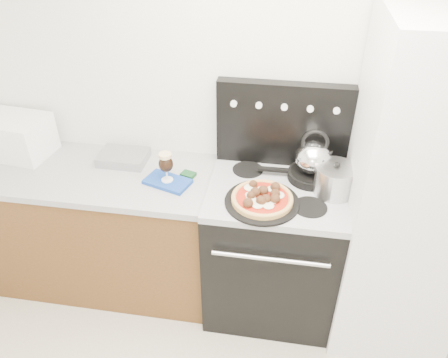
% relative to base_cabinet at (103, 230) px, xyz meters
% --- Properties ---
extents(room_shell, '(3.52, 3.01, 2.52)m').
position_rel_base_cabinet_xyz_m(room_shell, '(1.02, -0.91, 0.82)').
color(room_shell, beige).
rests_on(room_shell, ground).
extents(base_cabinet, '(1.45, 0.60, 0.86)m').
position_rel_base_cabinet_xyz_m(base_cabinet, '(0.00, 0.00, 0.00)').
color(base_cabinet, '#593717').
rests_on(base_cabinet, ground).
extents(countertop, '(1.48, 0.63, 0.04)m').
position_rel_base_cabinet_xyz_m(countertop, '(0.00, 0.00, 0.45)').
color(countertop, '#A7A7AA').
rests_on(countertop, base_cabinet).
extents(stove_body, '(0.76, 0.65, 0.88)m').
position_rel_base_cabinet_xyz_m(stove_body, '(1.10, -0.02, 0.01)').
color(stove_body, black).
rests_on(stove_body, ground).
extents(cooktop, '(0.76, 0.65, 0.04)m').
position_rel_base_cabinet_xyz_m(cooktop, '(1.10, -0.02, 0.47)').
color(cooktop, '#ADADB2').
rests_on(cooktop, stove_body).
extents(backguard, '(0.76, 0.08, 0.50)m').
position_rel_base_cabinet_xyz_m(backguard, '(1.10, 0.25, 0.74)').
color(backguard, black).
rests_on(backguard, cooktop).
extents(fridge, '(0.64, 0.68, 1.90)m').
position_rel_base_cabinet_xyz_m(fridge, '(1.80, -0.05, 0.52)').
color(fridge, silver).
rests_on(fridge, ground).
extents(toaster_oven, '(0.42, 0.33, 0.24)m').
position_rel_base_cabinet_xyz_m(toaster_oven, '(-0.51, 0.12, 0.59)').
color(toaster_oven, white).
rests_on(toaster_oven, countertop).
extents(foil_sheet, '(0.29, 0.21, 0.06)m').
position_rel_base_cabinet_xyz_m(foil_sheet, '(0.16, 0.13, 0.50)').
color(foil_sheet, silver).
rests_on(foil_sheet, countertop).
extents(oven_mitt, '(0.29, 0.22, 0.02)m').
position_rel_base_cabinet_xyz_m(oven_mitt, '(0.49, -0.05, 0.48)').
color(oven_mitt, '#183F9D').
rests_on(oven_mitt, countertop).
extents(beer_glass, '(0.09, 0.09, 0.18)m').
position_rel_base_cabinet_xyz_m(beer_glass, '(0.49, -0.05, 0.58)').
color(beer_glass, black).
rests_on(beer_glass, oven_mitt).
extents(pizza_pan, '(0.41, 0.41, 0.01)m').
position_rel_base_cabinet_xyz_m(pizza_pan, '(1.03, -0.17, 0.50)').
color(pizza_pan, black).
rests_on(pizza_pan, cooktop).
extents(pizza, '(0.35, 0.35, 0.05)m').
position_rel_base_cabinet_xyz_m(pizza, '(1.03, -0.17, 0.53)').
color(pizza, '#E1AE64').
rests_on(pizza, pizza_pan).
extents(skillet, '(0.26, 0.26, 0.05)m').
position_rel_base_cabinet_xyz_m(skillet, '(1.29, 0.09, 0.51)').
color(skillet, black).
rests_on(skillet, cooktop).
extents(tea_kettle, '(0.22, 0.22, 0.22)m').
position_rel_base_cabinet_xyz_m(tea_kettle, '(1.29, 0.09, 0.65)').
color(tea_kettle, white).
rests_on(tea_kettle, skillet).
extents(stock_pot, '(0.23, 0.23, 0.16)m').
position_rel_base_cabinet_xyz_m(stock_pot, '(1.41, -0.02, 0.57)').
color(stock_pot, '#BEBEBE').
rests_on(stock_pot, cooktop).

